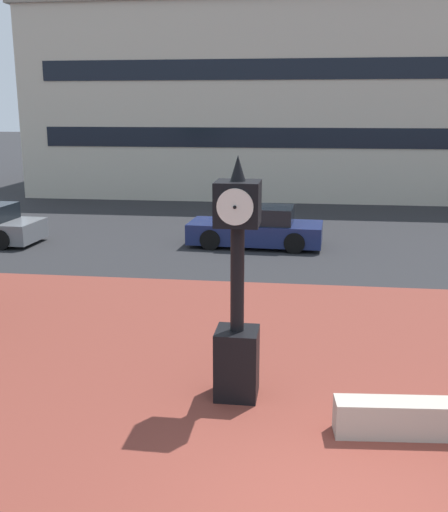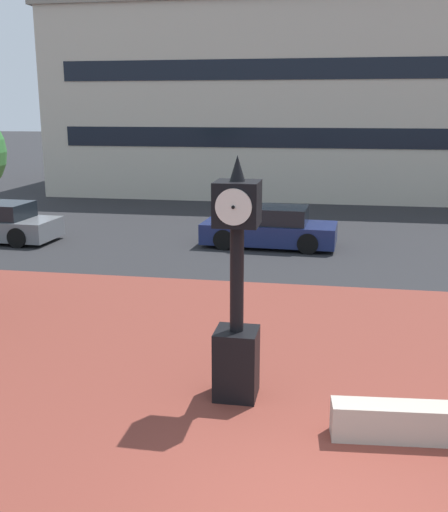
{
  "view_description": "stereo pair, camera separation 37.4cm",
  "coord_description": "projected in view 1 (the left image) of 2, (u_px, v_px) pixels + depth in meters",
  "views": [
    {
      "loc": [
        -0.42,
        -5.9,
        4.34
      ],
      "look_at": [
        -1.57,
        2.81,
        2.18
      ],
      "focal_mm": 42.71,
      "sensor_mm": 36.0,
      "label": 1
    },
    {
      "loc": [
        -0.05,
        -5.84,
        4.34
      ],
      "look_at": [
        -1.57,
        2.81,
        2.18
      ],
      "focal_mm": 42.71,
      "sensor_mm": 36.0,
      "label": 2
    }
  ],
  "objects": [
    {
      "name": "civic_building",
      "position": [
        308.0,
        100.0,
        33.6
      ],
      "size": [
        27.75,
        14.06,
        9.45
      ],
      "color": "beige",
      "rests_on": "ground"
    },
    {
      "name": "car_street_far",
      "position": [
        257.0,
        228.0,
        19.41
      ],
      "size": [
        4.3,
        1.98,
        1.28
      ],
      "rotation": [
        0.0,
        0.0,
        1.52
      ],
      "color": "navy",
      "rests_on": "ground"
    },
    {
      "name": "street_clock",
      "position": [
        237.0,
        299.0,
        9.04
      ],
      "size": [
        0.65,
        0.76,
        3.68
      ],
      "rotation": [
        0.0,
        0.0,
        -0.01
      ],
      "color": "black",
      "rests_on": "ground"
    },
    {
      "name": "plaza_brick_paving",
      "position": [
        326.0,
        407.0,
        9.03
      ],
      "size": [
        44.0,
        12.92,
        0.01
      ],
      "primitive_type": "cube",
      "color": "brown",
      "rests_on": "ground"
    }
  ]
}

